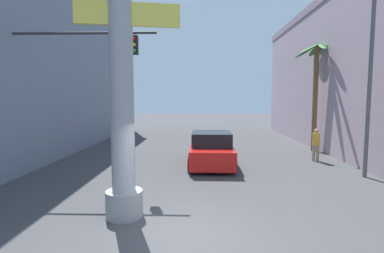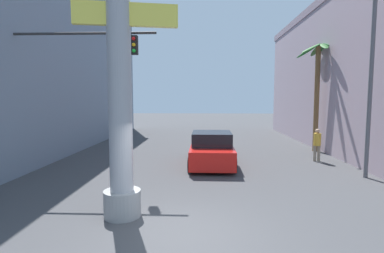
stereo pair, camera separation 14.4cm
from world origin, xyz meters
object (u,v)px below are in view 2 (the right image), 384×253
neon_sign_pole (119,23)px  traffic_light_mast (59,74)px  palm_tree_mid_right (319,75)px  palm_tree_far_left (112,79)px  pedestrian_mid_right (317,143)px  street_lamp (363,58)px  car_lead (212,150)px

neon_sign_pole → traffic_light_mast: 5.24m
neon_sign_pole → palm_tree_mid_right: size_ratio=1.61×
palm_tree_far_left → palm_tree_mid_right: palm_tree_far_left is taller
palm_tree_far_left → traffic_light_mast: bearing=-81.3°
traffic_light_mast → pedestrian_mid_right: traffic_light_mast is taller
traffic_light_mast → palm_tree_far_left: palm_tree_far_left is taller
pedestrian_mid_right → traffic_light_mast: bearing=-163.0°
palm_tree_far_left → street_lamp: bearing=-43.5°
palm_tree_mid_right → car_lead: bearing=-149.4°
traffic_light_mast → pedestrian_mid_right: bearing=17.0°
street_lamp → palm_tree_far_left: (-13.63, 12.95, 0.09)m
palm_tree_mid_right → pedestrian_mid_right: 4.55m
street_lamp → pedestrian_mid_right: size_ratio=4.82×
car_lead → palm_tree_far_left: (-7.97, 10.82, 4.03)m
palm_tree_far_left → pedestrian_mid_right: bearing=-37.0°
car_lead → pedestrian_mid_right: size_ratio=2.95×
neon_sign_pole → pedestrian_mid_right: neon_sign_pole is taller
palm_tree_far_left → pedestrian_mid_right: 16.94m
car_lead → palm_tree_far_left: size_ratio=0.61×
neon_sign_pole → palm_tree_mid_right: 13.28m
pedestrian_mid_right → palm_tree_mid_right: bearing=70.4°
palm_tree_far_left → car_lead: bearing=-53.6°
palm_tree_far_left → palm_tree_mid_right: 15.88m
neon_sign_pole → street_lamp: neon_sign_pole is taller
street_lamp → palm_tree_mid_right: bearing=84.7°
palm_tree_far_left → palm_tree_mid_right: (14.17, -7.15, -0.32)m
street_lamp → palm_tree_far_left: street_lamp is taller
street_lamp → palm_tree_mid_right: street_lamp is taller
palm_tree_mid_right → neon_sign_pole: bearing=-130.9°
car_lead → palm_tree_mid_right: palm_tree_mid_right is taller
street_lamp → car_lead: size_ratio=1.63×
neon_sign_pole → pedestrian_mid_right: bearing=43.3°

